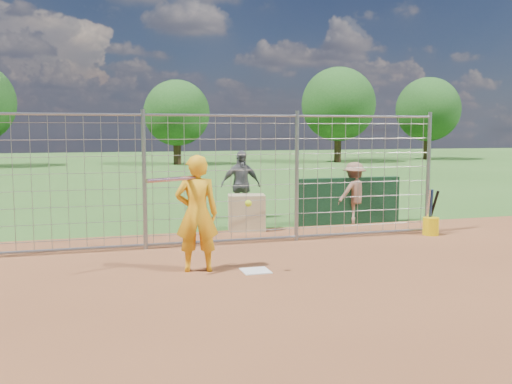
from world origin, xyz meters
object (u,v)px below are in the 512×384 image
object	(u,v)px
bystander_c	(354,193)
bucket_with_bats	(431,224)
batter	(197,214)
bystander_b	(241,185)
equipment_bin	(247,213)

from	to	relation	value
bystander_c	bucket_with_bats	world-z (taller)	bystander_c
batter	bystander_c	xyz separation A→B (m)	(4.43, 3.51, -0.19)
bucket_with_bats	bystander_b	bearing A→B (deg)	135.71
bystander_b	bystander_c	distance (m)	2.80
batter	bystander_c	bearing A→B (deg)	-132.49
batter	bystander_b	xyz separation A→B (m)	(2.01, 4.90, -0.06)
equipment_bin	batter	bearing A→B (deg)	-106.13
bystander_c	bucket_with_bats	distance (m)	2.10
batter	equipment_bin	bearing A→B (deg)	-108.38
bystander_b	bystander_c	size ratio (longest dim) A/B	1.17
bystander_b	bystander_c	xyz separation A→B (m)	(2.42, -1.39, -0.13)
batter	bucket_with_bats	distance (m)	5.62
bucket_with_bats	batter	bearing A→B (deg)	-162.56
batter	bystander_c	world-z (taller)	batter
bystander_c	bucket_with_bats	xyz separation A→B (m)	(0.89, -1.84, -0.49)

